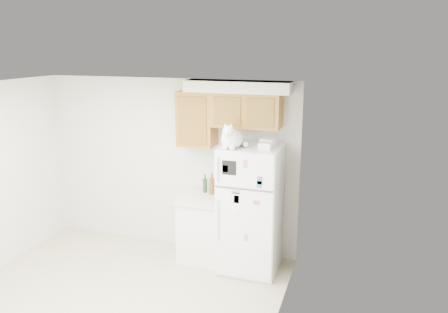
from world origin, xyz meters
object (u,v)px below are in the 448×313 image
at_px(cat, 231,138).
at_px(storage_box_front, 265,146).
at_px(storage_box_back, 268,143).
at_px(bottle_green, 205,183).
at_px(bottle_amber, 212,184).
at_px(base_counter, 204,227).
at_px(refrigerator, 250,209).

height_order(cat, storage_box_front, cat).
height_order(cat, storage_box_back, cat).
xyz_separation_m(storage_box_back, bottle_green, (-0.93, 0.21, -0.70)).
height_order(bottle_green, bottle_amber, bottle_amber).
xyz_separation_m(base_counter, bottle_amber, (0.08, 0.13, 0.61)).
xyz_separation_m(cat, bottle_green, (-0.52, 0.45, -0.78)).
height_order(refrigerator, storage_box_back, storage_box_back).
relative_size(base_counter, cat, 1.90).
bearing_deg(refrigerator, cat, -137.80).
bearing_deg(base_counter, bottle_green, 103.40).
bearing_deg(bottle_green, base_counter, -76.60).
xyz_separation_m(cat, storage_box_front, (0.41, 0.04, -0.08)).
bearing_deg(storage_box_back, bottle_amber, -179.90).
bearing_deg(cat, base_counter, 151.24).
relative_size(bottle_green, bottle_amber, 0.86).
bearing_deg(refrigerator, storage_box_back, 11.74).
distance_m(refrigerator, base_counter, 0.79).
xyz_separation_m(base_counter, storage_box_front, (0.89, -0.22, 1.28)).
distance_m(base_counter, bottle_amber, 0.63).
bearing_deg(base_counter, storage_box_back, -2.06).
bearing_deg(cat, storage_box_front, 5.75).
relative_size(refrigerator, storage_box_front, 11.33).
bearing_deg(refrigerator, bottle_amber, 161.27).
distance_m(storage_box_back, bottle_green, 1.19).
relative_size(cat, bottle_amber, 1.57).
bearing_deg(refrigerator, bottle_green, 160.74).
xyz_separation_m(storage_box_back, storage_box_front, (0.00, -0.19, -0.01)).
bearing_deg(refrigerator, base_counter, 173.91).
height_order(refrigerator, storage_box_front, storage_box_front).
bearing_deg(bottle_amber, bottle_green, 158.15).
distance_m(base_counter, storage_box_back, 1.57).
distance_m(base_counter, cat, 1.47).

